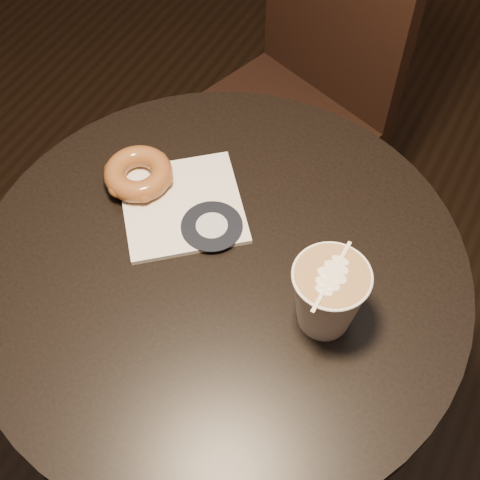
% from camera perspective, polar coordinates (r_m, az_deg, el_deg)
% --- Properties ---
extents(cafe_table, '(0.70, 0.70, 0.75)m').
position_cam_1_polar(cafe_table, '(1.11, -1.43, -7.73)').
color(cafe_table, black).
rests_on(cafe_table, ground).
extents(chair, '(0.48, 0.48, 0.96)m').
position_cam_1_polar(chair, '(1.52, 5.47, 13.78)').
color(chair, black).
rests_on(chair, ground).
extents(pastry_bag, '(0.24, 0.24, 0.01)m').
position_cam_1_polar(pastry_bag, '(0.99, -4.95, 2.97)').
color(pastry_bag, silver).
rests_on(pastry_bag, cafe_table).
extents(doughnut, '(0.10, 0.10, 0.03)m').
position_cam_1_polar(doughnut, '(1.01, -8.67, 5.62)').
color(doughnut, brown).
rests_on(doughnut, pastry_bag).
extents(latte_cup, '(0.10, 0.10, 0.11)m').
position_cam_1_polar(latte_cup, '(0.85, 7.48, -4.89)').
color(latte_cup, silver).
rests_on(latte_cup, cafe_table).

